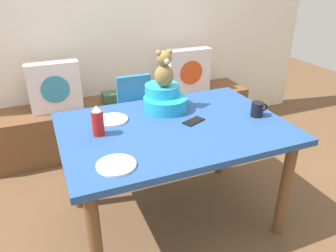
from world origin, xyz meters
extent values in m
plane|color=brown|center=(0.00, 0.00, 0.00)|extent=(8.00, 8.00, 0.00)
cube|color=silver|center=(0.00, 1.50, 1.30)|extent=(4.40, 0.10, 2.60)
cube|color=brown|center=(0.00, 1.23, 0.23)|extent=(2.60, 0.44, 0.46)
cube|color=silver|center=(-0.61, 1.21, 0.68)|extent=(0.44, 0.14, 0.44)
cylinder|color=teal|center=(-0.61, 1.14, 0.68)|extent=(0.24, 0.01, 0.24)
cube|color=silver|center=(0.68, 1.21, 0.68)|extent=(0.44, 0.14, 0.44)
cylinder|color=#D84C1E|center=(0.68, 1.14, 0.68)|extent=(0.24, 0.01, 0.24)
cube|color=#375D3D|center=(-0.10, 1.23, 0.50)|extent=(0.20, 0.14, 0.09)
cube|color=#264C8C|center=(0.00, 0.00, 0.72)|extent=(1.39, 0.97, 0.04)
cylinder|color=brown|center=(-0.60, -0.39, 0.35)|extent=(0.07, 0.07, 0.70)
cylinder|color=brown|center=(0.60, -0.39, 0.35)|extent=(0.07, 0.07, 0.70)
cylinder|color=brown|center=(-0.60, 0.39, 0.35)|extent=(0.07, 0.07, 0.70)
cylinder|color=brown|center=(0.60, 0.39, 0.35)|extent=(0.07, 0.07, 0.70)
cylinder|color=#2672B2|center=(0.02, 0.78, 0.51)|extent=(0.34, 0.34, 0.10)
cube|color=#2672B2|center=(0.02, 0.92, 0.67)|extent=(0.30, 0.05, 0.24)
cube|color=white|center=(0.02, 0.60, 0.58)|extent=(0.30, 0.20, 0.02)
cylinder|color=silver|center=(-0.12, 0.64, 0.23)|extent=(0.03, 0.03, 0.46)
cylinder|color=silver|center=(0.16, 0.64, 0.23)|extent=(0.03, 0.03, 0.46)
cylinder|color=silver|center=(-0.12, 0.92, 0.23)|extent=(0.03, 0.03, 0.46)
cylinder|color=silver|center=(0.16, 0.92, 0.23)|extent=(0.03, 0.03, 0.46)
cylinder|color=#21A0CD|center=(0.04, 0.26, 0.79)|extent=(0.30, 0.30, 0.09)
cylinder|color=#21A0CD|center=(0.04, 0.32, 0.86)|extent=(0.24, 0.24, 0.07)
ellipsoid|color=olive|center=(0.04, 0.28, 0.97)|extent=(0.13, 0.11, 0.15)
sphere|color=olive|center=(0.04, 0.28, 1.09)|extent=(0.10, 0.10, 0.10)
sphere|color=beige|center=(0.04, 0.23, 1.08)|extent=(0.04, 0.04, 0.04)
sphere|color=olive|center=(0.01, 0.28, 1.13)|extent=(0.04, 0.04, 0.04)
sphere|color=olive|center=(0.08, 0.28, 1.13)|extent=(0.04, 0.04, 0.04)
cylinder|color=red|center=(-0.46, 0.05, 0.81)|extent=(0.07, 0.07, 0.15)
cone|color=white|center=(-0.46, 0.05, 0.91)|extent=(0.06, 0.06, 0.03)
cylinder|color=black|center=(0.56, -0.08, 0.79)|extent=(0.08, 0.08, 0.09)
torus|color=black|center=(0.61, -0.08, 0.79)|extent=(0.06, 0.01, 0.06)
cylinder|color=white|center=(-0.45, -0.31, 0.75)|extent=(0.20, 0.20, 0.01)
cylinder|color=white|center=(-0.34, 0.22, 0.75)|extent=(0.20, 0.20, 0.01)
cube|color=black|center=(0.14, 0.00, 0.74)|extent=(0.16, 0.12, 0.01)
camera|label=1|loc=(-0.73, -1.67, 1.63)|focal=34.87mm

